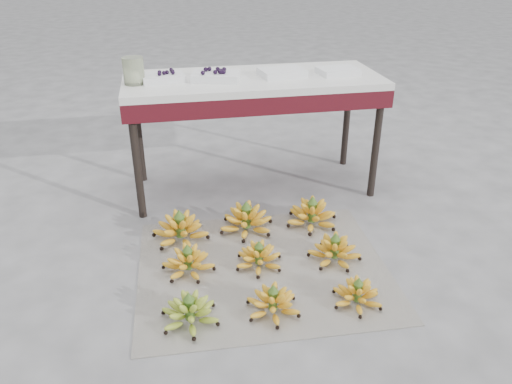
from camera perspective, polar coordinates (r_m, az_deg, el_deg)
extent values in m
plane|color=#5F5E61|center=(2.63, 0.29, -7.88)|extent=(60.00, 60.00, 0.00)
cube|color=beige|center=(2.57, 0.80, -8.71)|extent=(1.29, 1.09, 0.01)
ellipsoid|color=olive|center=(2.25, -7.56, -13.73)|extent=(0.34, 0.34, 0.08)
ellipsoid|color=olive|center=(2.23, -7.62, -13.07)|extent=(0.24, 0.24, 0.06)
ellipsoid|color=olive|center=(2.21, -7.67, -12.44)|extent=(0.16, 0.16, 0.05)
cylinder|color=#3F621F|center=(2.23, -7.62, -13.07)|extent=(0.04, 0.04, 0.11)
cone|color=#3F621F|center=(2.18, -7.72, -11.71)|extent=(0.05, 0.05, 0.04)
ellipsoid|color=yellow|center=(2.28, 1.95, -12.83)|extent=(0.26, 0.26, 0.07)
ellipsoid|color=yellow|center=(2.26, 1.96, -12.20)|extent=(0.18, 0.18, 0.06)
ellipsoid|color=yellow|center=(2.24, 1.97, -11.60)|extent=(0.12, 0.12, 0.05)
cylinder|color=#3F621F|center=(2.26, 1.96, -12.20)|extent=(0.04, 0.04, 0.10)
cone|color=#3F621F|center=(2.22, 1.99, -10.92)|extent=(0.05, 0.05, 0.04)
ellipsoid|color=yellow|center=(2.38, 11.47, -11.66)|extent=(0.25, 0.25, 0.07)
ellipsoid|color=yellow|center=(2.36, 11.53, -11.09)|extent=(0.18, 0.18, 0.05)
ellipsoid|color=yellow|center=(2.34, 11.60, -10.54)|extent=(0.11, 0.11, 0.04)
cylinder|color=#3F621F|center=(2.36, 11.53, -11.09)|extent=(0.04, 0.04, 0.10)
cone|color=#3F621F|center=(2.32, 11.67, -9.91)|extent=(0.04, 0.04, 0.03)
ellipsoid|color=yellow|center=(2.55, -7.73, -8.22)|extent=(0.34, 0.34, 0.08)
ellipsoid|color=yellow|center=(2.53, -7.77, -7.60)|extent=(0.24, 0.24, 0.06)
ellipsoid|color=yellow|center=(2.51, -7.82, -6.99)|extent=(0.16, 0.16, 0.05)
cylinder|color=#3F621F|center=(2.53, -7.77, -7.60)|extent=(0.04, 0.04, 0.11)
cone|color=#3F621F|center=(2.49, -7.87, -6.31)|extent=(0.05, 0.05, 0.04)
ellipsoid|color=yellow|center=(2.56, 0.33, -7.75)|extent=(0.27, 0.27, 0.07)
ellipsoid|color=yellow|center=(2.54, 0.34, -7.16)|extent=(0.19, 0.19, 0.05)
ellipsoid|color=yellow|center=(2.53, 0.34, -6.59)|extent=(0.12, 0.12, 0.05)
cylinder|color=#3F621F|center=(2.54, 0.34, -7.16)|extent=(0.04, 0.04, 0.10)
cone|color=#3F621F|center=(2.51, 0.34, -5.95)|extent=(0.05, 0.05, 0.04)
ellipsoid|color=yellow|center=(2.64, 8.94, -6.94)|extent=(0.35, 0.35, 0.08)
ellipsoid|color=yellow|center=(2.62, 8.99, -6.31)|extent=(0.24, 0.24, 0.06)
ellipsoid|color=yellow|center=(2.60, 9.04, -5.70)|extent=(0.16, 0.16, 0.05)
cylinder|color=#3F621F|center=(2.62, 8.99, -6.31)|extent=(0.04, 0.04, 0.11)
cone|color=#3F621F|center=(2.58, 9.10, -5.01)|extent=(0.05, 0.05, 0.04)
ellipsoid|color=yellow|center=(2.80, -8.62, -4.58)|extent=(0.40, 0.40, 0.09)
ellipsoid|color=yellow|center=(2.78, -8.67, -3.87)|extent=(0.28, 0.28, 0.07)
ellipsoid|color=yellow|center=(2.76, -8.73, -3.20)|extent=(0.18, 0.18, 0.06)
cylinder|color=#3F621F|center=(2.78, -8.67, -3.87)|extent=(0.05, 0.05, 0.13)
cone|color=#3F621F|center=(2.74, -8.79, -2.43)|extent=(0.06, 0.06, 0.05)
ellipsoid|color=yellow|center=(2.85, -1.09, -3.57)|extent=(0.33, 0.33, 0.09)
ellipsoid|color=yellow|center=(2.83, -1.10, -2.87)|extent=(0.24, 0.24, 0.07)
ellipsoid|color=yellow|center=(2.81, -1.11, -2.20)|extent=(0.15, 0.15, 0.06)
cylinder|color=#3F621F|center=(2.83, -1.10, -2.87)|extent=(0.05, 0.05, 0.13)
cone|color=#3F621F|center=(2.79, -1.11, -1.44)|extent=(0.06, 0.06, 0.05)
ellipsoid|color=yellow|center=(2.93, 6.39, -2.91)|extent=(0.32, 0.32, 0.09)
ellipsoid|color=yellow|center=(2.91, 6.43, -2.24)|extent=(0.23, 0.23, 0.07)
ellipsoid|color=yellow|center=(2.89, 6.47, -1.60)|extent=(0.15, 0.15, 0.06)
cylinder|color=#3F621F|center=(2.91, 6.43, -2.24)|extent=(0.05, 0.05, 0.12)
cone|color=#3F621F|center=(2.87, 6.51, -0.87)|extent=(0.06, 0.06, 0.04)
cylinder|color=black|center=(2.95, -13.46, 3.29)|extent=(0.05, 0.05, 0.71)
cylinder|color=black|center=(3.21, 13.56, 5.29)|extent=(0.05, 0.05, 0.71)
cylinder|color=black|center=(3.43, -13.30, 6.74)|extent=(0.05, 0.05, 0.71)
cylinder|color=black|center=(3.66, 10.34, 8.31)|extent=(0.05, 0.05, 0.71)
cube|color=#480D12|center=(3.13, -0.32, 11.38)|extent=(1.56, 0.63, 0.10)
cube|color=silver|center=(3.12, -0.33, 12.67)|extent=(1.56, 0.63, 0.04)
cube|color=silver|center=(3.06, -10.61, 12.73)|extent=(0.27, 0.21, 0.04)
sphere|color=black|center=(3.02, -10.99, 13.12)|extent=(0.02, 0.02, 0.02)
sphere|color=black|center=(3.05, -10.14, 13.34)|extent=(0.02, 0.02, 0.02)
sphere|color=black|center=(3.07, -9.52, 13.46)|extent=(0.02, 0.02, 0.02)
sphere|color=black|center=(3.03, -9.47, 13.31)|extent=(0.02, 0.02, 0.02)
sphere|color=black|center=(3.04, -10.49, 13.25)|extent=(0.02, 0.02, 0.02)
sphere|color=black|center=(3.06, -10.97, 13.30)|extent=(0.02, 0.02, 0.02)
sphere|color=black|center=(3.10, -9.68, 13.61)|extent=(0.02, 0.02, 0.02)
sphere|color=black|center=(3.07, -9.58, 13.48)|extent=(0.02, 0.02, 0.02)
cube|color=silver|center=(3.04, -4.62, 13.06)|extent=(0.31, 0.26, 0.04)
sphere|color=black|center=(2.99, -4.69, 13.50)|extent=(0.03, 0.03, 0.03)
sphere|color=black|center=(3.05, -3.66, 13.82)|extent=(0.03, 0.03, 0.03)
sphere|color=black|center=(2.99, -3.96, 13.54)|extent=(0.03, 0.03, 0.03)
sphere|color=black|center=(3.02, -4.02, 13.66)|extent=(0.03, 0.03, 0.03)
sphere|color=black|center=(2.98, -6.10, 13.39)|extent=(0.03, 0.03, 0.03)
sphere|color=black|center=(3.07, -5.34, 13.84)|extent=(0.03, 0.03, 0.03)
sphere|color=black|center=(3.06, -4.39, 13.84)|extent=(0.03, 0.03, 0.03)
sphere|color=black|center=(3.00, -4.13, 13.55)|extent=(0.03, 0.03, 0.03)
sphere|color=black|center=(3.06, -5.78, 13.77)|extent=(0.03, 0.03, 0.03)
sphere|color=black|center=(2.99, -3.70, 13.55)|extent=(0.03, 0.03, 0.03)
cube|color=silver|center=(3.13, 2.99, 13.48)|extent=(0.29, 0.23, 0.04)
cube|color=silver|center=(3.21, 9.35, 13.49)|extent=(0.26, 0.20, 0.04)
cylinder|color=beige|center=(3.01, -13.82, 13.31)|extent=(0.13, 0.13, 0.15)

